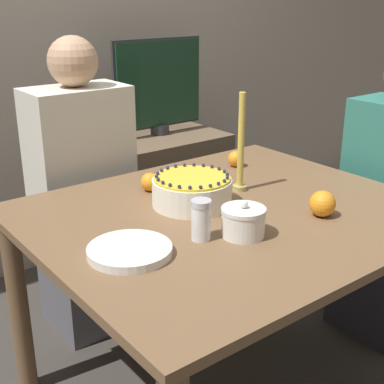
% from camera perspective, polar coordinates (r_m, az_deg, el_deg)
% --- Properties ---
extents(wall_behind, '(8.00, 0.05, 2.60)m').
position_cam_1_polar(wall_behind, '(2.83, -15.78, 17.57)').
color(wall_behind, '#ADA393').
rests_on(wall_behind, ground_plane).
extents(dining_table, '(1.27, 1.07, 0.74)m').
position_cam_1_polar(dining_table, '(1.80, 3.95, -5.15)').
color(dining_table, brown).
rests_on(dining_table, ground_plane).
extents(cake, '(0.27, 0.27, 0.11)m').
position_cam_1_polar(cake, '(1.78, 0.00, 0.12)').
color(cake, white).
rests_on(cake, dining_table).
extents(sugar_bowl, '(0.13, 0.13, 0.11)m').
position_cam_1_polar(sugar_bowl, '(1.57, 5.49, -3.16)').
color(sugar_bowl, white).
rests_on(sugar_bowl, dining_table).
extents(sugar_shaker, '(0.06, 0.06, 0.12)m').
position_cam_1_polar(sugar_shaker, '(1.53, 0.97, -2.97)').
color(sugar_shaker, white).
rests_on(sugar_shaker, dining_table).
extents(plate_stack, '(0.23, 0.23, 0.02)m').
position_cam_1_polar(plate_stack, '(1.47, -6.67, -6.24)').
color(plate_stack, white).
rests_on(plate_stack, dining_table).
extents(candle, '(0.05, 0.05, 0.35)m').
position_cam_1_polar(candle, '(1.89, 5.22, 4.46)').
color(candle, tan).
rests_on(candle, dining_table).
extents(orange_fruit_0, '(0.07, 0.07, 0.07)m').
position_cam_1_polar(orange_fruit_0, '(2.20, 4.70, 3.55)').
color(orange_fruit_0, orange).
rests_on(orange_fruit_0, dining_table).
extents(orange_fruit_1, '(0.08, 0.08, 0.08)m').
position_cam_1_polar(orange_fruit_1, '(1.74, 13.75, -1.22)').
color(orange_fruit_1, orange).
rests_on(orange_fruit_1, dining_table).
extents(orange_fruit_2, '(0.07, 0.07, 0.07)m').
position_cam_1_polar(orange_fruit_2, '(1.92, -4.49, 1.07)').
color(orange_fruit_2, orange).
rests_on(orange_fruit_2, dining_table).
extents(person_man_blue_shirt, '(0.40, 0.34, 1.26)m').
position_cam_1_polar(person_man_blue_shirt, '(2.31, -11.45, -1.74)').
color(person_man_blue_shirt, '#595960').
rests_on(person_man_blue_shirt, ground_plane).
extents(side_cabinet, '(0.62, 0.52, 0.70)m').
position_cam_1_polar(side_cabinet, '(2.98, -3.31, -0.35)').
color(side_cabinet, brown).
rests_on(side_cabinet, ground_plane).
extents(tv_monitor, '(0.53, 0.10, 0.49)m').
position_cam_1_polar(tv_monitor, '(2.82, -3.59, 11.25)').
color(tv_monitor, '#2D2D33').
rests_on(tv_monitor, side_cabinet).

